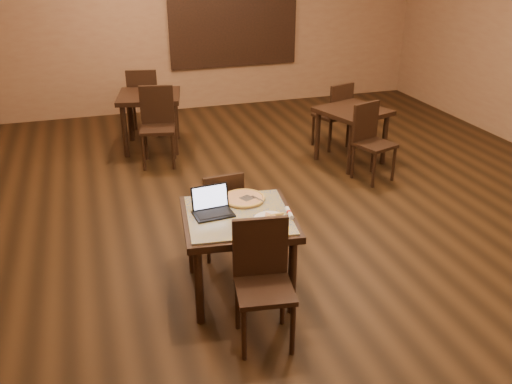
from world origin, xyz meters
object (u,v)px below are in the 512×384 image
object	(u,v)px
tiled_table	(238,225)
other_table_a_chair_near	(370,137)
other_table_a	(352,118)
other_table_b_chair_far	(144,98)
chair_main_far	(221,209)
other_table_a_chair_far	(336,112)
pizza_pan	(244,200)
other_table_b	(150,103)
chair_main_near	(263,275)
other_table_b_chair_near	(158,121)
laptop	(212,206)

from	to	relation	value
tiled_table	other_table_a_chair_near	bearing A→B (deg)	46.93
other_table_a	other_table_b_chair_far	size ratio (longest dim) A/B	0.97
chair_main_far	other_table_b_chair_far	distance (m)	3.91
other_table_a	other_table_a_chair_far	distance (m)	0.58
pizza_pan	other_table_a_chair_far	xyz separation A→B (m)	(2.23, 2.84, -0.21)
other_table_b	other_table_a_chair_far	bearing A→B (deg)	-6.39
chair_main_near	other_table_b_chair_far	distance (m)	5.15
other_table_b_chair_near	pizza_pan	bearing A→B (deg)	-72.45
laptop	pizza_pan	world-z (taller)	laptop
pizza_pan	other_table_a_chair_far	size ratio (longest dim) A/B	0.35
tiled_table	chair_main_far	distance (m)	0.64
tiled_table	chair_main_far	size ratio (longest dim) A/B	1.14
chair_main_far	other_table_b_chair_near	size ratio (longest dim) A/B	0.85
chair_main_near	other_table_a_chair_near	distance (m)	3.42
chair_main_far	other_table_a_chair_near	xyz separation A→B (m)	(2.29, 1.31, 0.05)
chair_main_near	other_table_b_chair_near	world-z (taller)	other_table_b_chair_near
chair_main_far	other_table_b_chair_far	world-z (taller)	other_table_b_chair_far
tiled_table	other_table_b_chair_near	xyz separation A→B (m)	(-0.21, 3.29, -0.06)
other_table_b	tiled_table	bearing A→B (deg)	-75.29
other_table_b	other_table_b_chair_far	bearing A→B (deg)	103.05
other_table_a_chair_near	other_table_b_chair_far	bearing A→B (deg)	116.43
pizza_pan	tiled_table	bearing A→B (deg)	-116.57
other_table_a	other_table_b	bearing A→B (deg)	133.22
other_table_a_chair_near	other_table_b_chair_far	xyz separation A→B (m)	(-2.54, 2.59, 0.04)
chair_main_far	tiled_table	bearing A→B (deg)	85.68
laptop	other_table_a_chair_near	world-z (taller)	laptop
chair_main_far	pizza_pan	distance (m)	0.48
chair_main_near	other_table_a	size ratio (longest dim) A/B	0.96
laptop	other_table_b_chair_near	distance (m)	3.20
other_table_a_chair_far	other_table_b_chair_near	size ratio (longest dim) A/B	0.93
other_table_a_chair_near	other_table_b_chair_far	size ratio (longest dim) A/B	0.93
chair_main_near	other_table_a_chair_near	xyz separation A→B (m)	(2.28, 2.55, 0.00)
chair_main_far	laptop	xyz separation A→B (m)	(-0.21, -0.52, 0.31)
other_table_a_chair_near	other_table_b	distance (m)	3.21
other_table_b_chair_far	other_table_b_chair_near	bearing A→B (deg)	103.05
pizza_pan	chair_main_far	bearing A→B (deg)	106.74
pizza_pan	other_table_a_chair_far	bearing A→B (deg)	51.91
other_table_b_chair_near	other_table_b_chair_far	size ratio (longest dim) A/B	1.00
other_table_b	laptop	bearing A→B (deg)	-78.20
pizza_pan	other_table_a	bearing A→B (deg)	45.84
pizza_pan	other_table_a_chair_near	distance (m)	2.76
tiled_table	laptop	distance (m)	0.28
chair_main_near	other_table_b	xyz separation A→B (m)	(-0.24, 4.52, 0.13)
laptop	other_table_a	size ratio (longest dim) A/B	0.33
laptop	other_table_a_chair_far	world-z (taller)	laptop
laptop	other_table_b	world-z (taller)	laptop
other_table_a_chair_far	other_table_b	distance (m)	2.71
tiled_table	chair_main_near	world-z (taller)	chair_main_near
chair_main_far	other_table_a	world-z (taller)	chair_main_far
chair_main_far	other_table_a_chair_near	size ratio (longest dim) A/B	0.91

